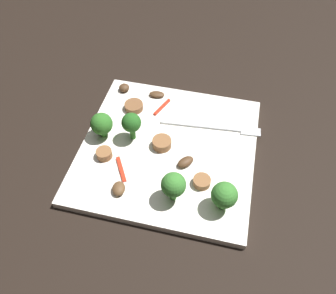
# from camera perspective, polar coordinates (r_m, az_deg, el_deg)

# --- Properties ---
(ground_plane) EXTENTS (1.40, 1.40, 0.00)m
(ground_plane) POSITION_cam_1_polar(r_m,az_deg,el_deg) (0.59, -0.00, -0.83)
(ground_plane) COLOR black
(plate) EXTENTS (0.30, 0.30, 0.01)m
(plate) POSITION_cam_1_polar(r_m,az_deg,el_deg) (0.59, -0.00, -0.42)
(plate) COLOR white
(plate) RESTS_ON ground_plane
(fork) EXTENTS (0.18, 0.03, 0.00)m
(fork) POSITION_cam_1_polar(r_m,az_deg,el_deg) (0.62, 8.41, 3.18)
(fork) COLOR silver
(fork) RESTS_ON plate
(broccoli_floret_0) EXTENTS (0.04, 0.04, 0.05)m
(broccoli_floret_0) POSITION_cam_1_polar(r_m,az_deg,el_deg) (0.59, -11.15, 3.75)
(broccoli_floret_0) COLOR #347525
(broccoli_floret_0) RESTS_ON plate
(broccoli_floret_1) EXTENTS (0.04, 0.04, 0.06)m
(broccoli_floret_1) POSITION_cam_1_polar(r_m,az_deg,el_deg) (0.50, 0.93, -6.45)
(broccoli_floret_1) COLOR #408630
(broccoli_floret_1) RESTS_ON plate
(broccoli_floret_2) EXTENTS (0.04, 0.04, 0.05)m
(broccoli_floret_2) POSITION_cam_1_polar(r_m,az_deg,el_deg) (0.50, 9.47, -8.04)
(broccoli_floret_2) COLOR #408630
(broccoli_floret_2) RESTS_ON plate
(broccoli_floret_3) EXTENTS (0.03, 0.03, 0.06)m
(broccoli_floret_3) POSITION_cam_1_polar(r_m,az_deg,el_deg) (0.57, -6.18, 4.00)
(broccoli_floret_3) COLOR #296420
(broccoli_floret_3) RESTS_ON plate
(sausage_slice_0) EXTENTS (0.03, 0.03, 0.01)m
(sausage_slice_0) POSITION_cam_1_polar(r_m,az_deg,el_deg) (0.54, 5.71, -5.81)
(sausage_slice_0) COLOR brown
(sausage_slice_0) RESTS_ON plate
(sausage_slice_1) EXTENTS (0.04, 0.04, 0.01)m
(sausage_slice_1) POSITION_cam_1_polar(r_m,az_deg,el_deg) (0.58, -1.14, 0.33)
(sausage_slice_1) COLOR brown
(sausage_slice_1) RESTS_ON plate
(sausage_slice_2) EXTENTS (0.04, 0.04, 0.01)m
(sausage_slice_2) POSITION_cam_1_polar(r_m,az_deg,el_deg) (0.64, -5.78, 6.83)
(sausage_slice_2) COLOR brown
(sausage_slice_2) RESTS_ON plate
(sausage_slice_3) EXTENTS (0.03, 0.03, 0.01)m
(sausage_slice_3) POSITION_cam_1_polar(r_m,az_deg,el_deg) (0.58, -10.70, -1.12)
(sausage_slice_3) COLOR brown
(sausage_slice_3) RESTS_ON plate
(mushroom_0) EXTENTS (0.03, 0.02, 0.01)m
(mushroom_0) POSITION_cam_1_polar(r_m,az_deg,el_deg) (0.67, -1.89, 8.86)
(mushroom_0) COLOR #4C331E
(mushroom_0) RESTS_ON plate
(mushroom_1) EXTENTS (0.03, 0.03, 0.01)m
(mushroom_1) POSITION_cam_1_polar(r_m,az_deg,el_deg) (0.53, -8.32, -6.94)
(mushroom_1) COLOR brown
(mushroom_1) RESTS_ON plate
(mushroom_2) EXTENTS (0.03, 0.03, 0.01)m
(mushroom_2) POSITION_cam_1_polar(r_m,az_deg,el_deg) (0.56, 2.97, -2.52)
(mushroom_2) COLOR #4C331E
(mushroom_2) RESTS_ON plate
(mushroom_3) EXTENTS (0.03, 0.03, 0.01)m
(mushroom_3) POSITION_cam_1_polar(r_m,az_deg,el_deg) (0.68, -7.40, 9.88)
(mushroom_3) COLOR #4C331E
(mushroom_3) RESTS_ON plate
(pepper_strip_0) EXTENTS (0.02, 0.05, 0.00)m
(pepper_strip_0) POSITION_cam_1_polar(r_m,az_deg,el_deg) (0.65, -1.00, 6.76)
(pepper_strip_0) COLOR red
(pepper_strip_0) RESTS_ON plate
(pepper_strip_1) EXTENTS (0.03, 0.05, 0.00)m
(pepper_strip_1) POSITION_cam_1_polar(r_m,az_deg,el_deg) (0.56, -7.89, -3.70)
(pepper_strip_1) COLOR red
(pepper_strip_1) RESTS_ON plate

